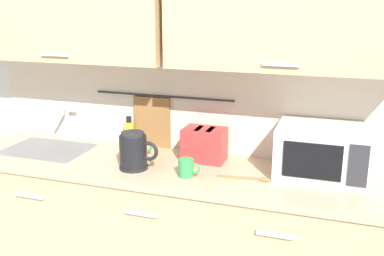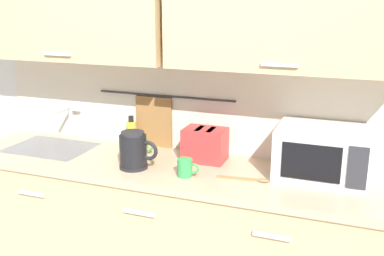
% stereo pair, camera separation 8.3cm
% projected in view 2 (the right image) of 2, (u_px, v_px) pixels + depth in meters
% --- Properties ---
extents(counter_unit, '(2.53, 0.64, 0.90)m').
position_uv_depth(counter_unit, '(163.00, 233.00, 2.70)').
color(counter_unit, tan).
rests_on(counter_unit, ground).
extents(back_wall_assembly, '(3.70, 0.41, 2.50)m').
position_uv_depth(back_wall_assembly, '(178.00, 49.00, 2.61)').
color(back_wall_assembly, silver).
rests_on(back_wall_assembly, ground).
extents(sink_faucet, '(0.09, 0.17, 0.22)m').
position_uv_depth(sink_faucet, '(69.00, 118.00, 3.00)').
color(sink_faucet, '#B2B5BA').
rests_on(sink_faucet, counter_unit).
extents(microwave, '(0.46, 0.35, 0.27)m').
position_uv_depth(microwave, '(322.00, 153.00, 2.35)').
color(microwave, white).
rests_on(microwave, counter_unit).
extents(electric_kettle, '(0.23, 0.16, 0.21)m').
position_uv_depth(electric_kettle, '(134.00, 151.00, 2.49)').
color(electric_kettle, black).
rests_on(electric_kettle, counter_unit).
extents(dish_soap_bottle, '(0.06, 0.06, 0.20)m').
position_uv_depth(dish_soap_bottle, '(132.00, 133.00, 2.87)').
color(dish_soap_bottle, yellow).
rests_on(dish_soap_bottle, counter_unit).
extents(mug_near_sink, '(0.12, 0.08, 0.09)m').
position_uv_depth(mug_near_sink, '(141.00, 146.00, 2.74)').
color(mug_near_sink, green).
rests_on(mug_near_sink, counter_unit).
extents(toaster, '(0.26, 0.17, 0.19)m').
position_uv_depth(toaster, '(205.00, 144.00, 2.61)').
color(toaster, red).
rests_on(toaster, counter_unit).
extents(mug_by_kettle, '(0.12, 0.08, 0.09)m').
position_uv_depth(mug_by_kettle, '(185.00, 168.00, 2.38)').
color(mug_by_kettle, green).
rests_on(mug_by_kettle, counter_unit).
extents(wooden_spoon, '(0.28, 0.06, 0.01)m').
position_uv_depth(wooden_spoon, '(249.00, 179.00, 2.34)').
color(wooden_spoon, '#9E7042').
rests_on(wooden_spoon, counter_unit).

